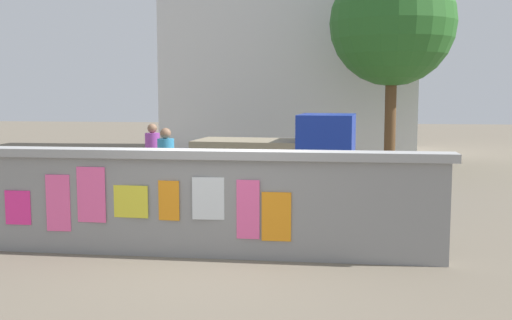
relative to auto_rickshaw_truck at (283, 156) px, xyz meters
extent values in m
plane|color=#6B6051|center=(-0.52, 2.59, -0.90)|extent=(60.00, 60.00, 0.00)
cube|color=gray|center=(-0.52, -5.41, -0.19)|extent=(6.49, 0.30, 1.41)
cube|color=#9A9A9A|center=(-0.52, -5.41, 0.57)|extent=(6.69, 0.42, 0.12)
cube|color=#F42D8C|center=(-3.40, -5.57, -0.24)|extent=(0.39, 0.02, 0.50)
cube|color=#F9599E|center=(-2.78, -5.57, -0.15)|extent=(0.36, 0.02, 0.83)
cube|color=#F9599E|center=(-2.27, -5.57, -0.02)|extent=(0.43, 0.03, 0.80)
cube|color=yellow|center=(-1.69, -5.57, -0.11)|extent=(0.51, 0.04, 0.46)
cube|color=orange|center=(-1.13, -5.57, -0.08)|extent=(0.30, 0.03, 0.57)
cube|color=silver|center=(-0.56, -5.57, -0.04)|extent=(0.45, 0.03, 0.60)
cube|color=#F9599E|center=(0.00, -5.57, -0.18)|extent=(0.32, 0.02, 0.83)
cube|color=orange|center=(0.39, -5.57, -0.27)|extent=(0.41, 0.01, 0.69)
cylinder|color=black|center=(1.14, 0.56, -0.55)|extent=(0.71, 0.26, 0.70)
cylinder|color=black|center=(1.03, -0.74, -0.55)|extent=(0.71, 0.26, 0.70)
cylinder|color=black|center=(-1.35, 0.77, -0.55)|extent=(0.71, 0.26, 0.70)
cylinder|color=black|center=(-1.46, -0.53, -0.55)|extent=(0.71, 0.26, 0.70)
cube|color=#1933A5|center=(0.99, -0.08, 0.20)|extent=(1.32, 1.60, 1.50)
cube|color=gray|center=(-0.80, 0.07, -0.10)|extent=(2.52, 1.70, 0.90)
cylinder|color=black|center=(-3.32, -3.59, -0.60)|extent=(0.61, 0.19, 0.60)
cylinder|color=black|center=(-2.03, -3.39, -0.60)|extent=(0.61, 0.21, 0.60)
cube|color=gold|center=(-2.68, -3.49, -0.32)|extent=(1.03, 0.39, 0.32)
cube|color=black|center=(-2.48, -3.46, -0.14)|extent=(0.59, 0.30, 0.10)
cube|color=#262626|center=(-3.22, -3.58, -0.05)|extent=(0.13, 0.56, 0.03)
cylinder|color=black|center=(1.10, -2.80, -0.57)|extent=(0.64, 0.22, 0.66)
cylinder|color=black|center=(2.11, -3.10, -0.57)|extent=(0.64, 0.22, 0.66)
cube|color=#197233|center=(1.61, -2.95, -0.39)|extent=(0.92, 0.31, 0.06)
cylinder|color=#197233|center=(1.75, -2.99, -0.17)|extent=(0.04, 0.04, 0.40)
cube|color=black|center=(1.75, -2.99, 0.03)|extent=(0.21, 0.13, 0.05)
cube|color=black|center=(1.15, -2.82, -0.02)|extent=(0.16, 0.43, 0.03)
cylinder|color=black|center=(-0.76, -3.46, -0.57)|extent=(0.65, 0.19, 0.66)
cylinder|color=black|center=(0.26, -3.70, -0.57)|extent=(0.65, 0.19, 0.66)
cube|color=black|center=(-0.25, -3.58, -0.39)|extent=(0.93, 0.25, 0.06)
cylinder|color=black|center=(-0.10, -3.61, -0.17)|extent=(0.04, 0.04, 0.40)
cube|color=black|center=(-0.10, -3.61, 0.03)|extent=(0.21, 0.12, 0.05)
cube|color=black|center=(-0.71, -3.47, -0.02)|extent=(0.14, 0.44, 0.03)
cylinder|color=#3F994C|center=(-2.30, -1.71, -0.50)|extent=(0.12, 0.12, 0.80)
cylinder|color=#3F994C|center=(-2.19, -1.85, -0.50)|extent=(0.12, 0.12, 0.80)
cylinder|color=#338CBF|center=(-2.24, -1.78, 0.20)|extent=(0.48, 0.48, 0.60)
sphere|color=#8C664C|center=(-2.24, -1.78, 0.61)|extent=(0.22, 0.22, 0.22)
cylinder|color=#3F994C|center=(-2.95, -0.17, -0.50)|extent=(0.12, 0.12, 0.80)
cylinder|color=#3F994C|center=(-3.11, -0.11, -0.50)|extent=(0.12, 0.12, 0.80)
cylinder|color=purple|center=(-3.03, -0.14, 0.20)|extent=(0.44, 0.44, 0.60)
sphere|color=#8C664C|center=(-3.03, -0.14, 0.61)|extent=(0.22, 0.22, 0.22)
cylinder|color=brown|center=(2.90, 6.01, 0.66)|extent=(0.36, 0.36, 3.12)
sphere|color=#276122|center=(2.90, 6.01, 3.59)|extent=(3.93, 3.93, 3.93)
cube|color=silver|center=(-0.69, 10.89, 2.99)|extent=(9.55, 4.64, 7.78)
camera|label=1|loc=(1.19, -13.83, 1.44)|focal=42.88mm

